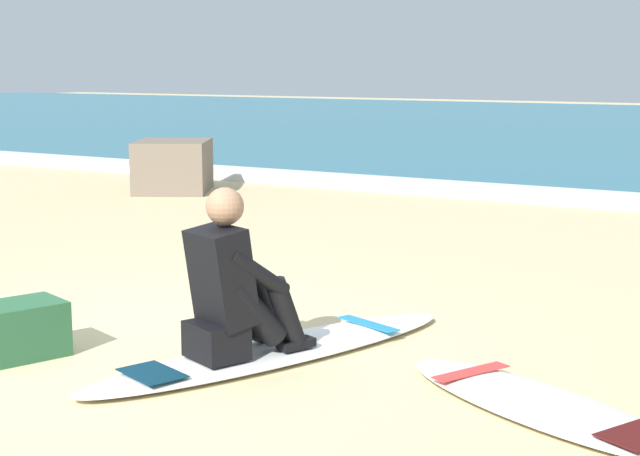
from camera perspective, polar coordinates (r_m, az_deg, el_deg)
The scene contains 7 objects.
ground_plane at distance 6.02m, azimuth -11.07°, elevation -6.86°, with size 80.00×80.00×0.00m, color beige.
breaking_foam at distance 12.63m, azimuth 12.83°, elevation 1.89°, with size 80.00×0.90×0.11m, color white.
surfboard_main at distance 5.73m, azimuth -2.57°, elevation -7.16°, with size 1.33×2.61×0.08m.
surfer_seated at distance 5.46m, azimuth -5.04°, elevation -3.69°, with size 0.56×0.77×0.95m.
surfboard_spare_far at distance 4.97m, azimuth 12.84°, elevation -10.05°, with size 1.85×1.21×0.08m.
shoreline_rock at distance 13.18m, azimuth -8.56°, elevation 3.58°, with size 0.93×1.09×0.68m, color #756656.
beach_bag at distance 5.96m, azimuth -17.08°, elevation -5.68°, with size 0.36×0.48×0.32m, color #285B38.
Camera 1 is at (3.91, -4.26, 1.68)m, focal length 54.92 mm.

